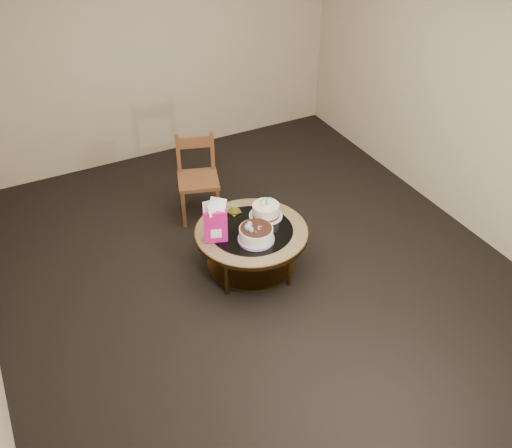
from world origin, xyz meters
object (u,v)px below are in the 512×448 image
cream_cake (266,211)px  dining_chair (198,177)px  coffee_table (252,237)px  decorated_cake (256,235)px  gift_bag (215,221)px

cream_cake → dining_chair: bearing=108.7°
coffee_table → dining_chair: (-0.08, 1.05, 0.07)m
cream_cake → dining_chair: (-0.29, 0.93, -0.08)m
coffee_table → cream_cake: bearing=30.7°
decorated_cake → dining_chair: size_ratio=0.36×
decorated_cake → cream_cake: (0.24, 0.28, -0.00)m
dining_chair → gift_bag: bearing=-86.1°
coffee_table → decorated_cake: size_ratio=3.21×
gift_bag → decorated_cake: bearing=-10.8°
decorated_cake → gift_bag: 0.37m
coffee_table → gift_bag: (-0.33, 0.02, 0.28)m
decorated_cake → cream_cake: size_ratio=1.04×
cream_cake → dining_chair: 0.97m
cream_cake → gift_bag: gift_bag is taller
decorated_cake → cream_cake: bearing=48.6°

